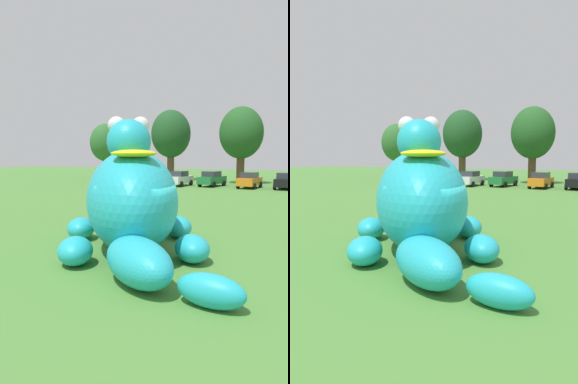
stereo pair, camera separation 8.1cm
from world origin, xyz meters
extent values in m
plane|color=#4C8438|center=(0.00, 0.00, 0.00)|extent=(160.00, 160.00, 0.00)
ellipsoid|color=#23B2C6|center=(-1.01, 1.04, 1.84)|extent=(6.17, 7.29, 3.68)
ellipsoid|color=#23B2C6|center=(-2.44, 3.43, 4.07)|extent=(2.77, 2.83, 1.94)
sphere|color=white|center=(-3.05, 3.40, 4.80)|extent=(0.78, 0.78, 0.78)
sphere|color=white|center=(-2.13, 3.95, 4.80)|extent=(0.78, 0.78, 0.78)
ellipsoid|color=yellow|center=(-1.77, 2.31, 3.53)|extent=(1.87, 1.77, 0.25)
ellipsoid|color=yellow|center=(-1.01, 1.04, 3.53)|extent=(1.87, 1.77, 0.25)
ellipsoid|color=yellow|center=(-0.16, -0.36, 3.53)|extent=(1.87, 1.77, 0.25)
ellipsoid|color=#23B2C6|center=(-3.69, 1.53, 0.45)|extent=(1.77, 1.93, 0.90)
ellipsoid|color=#23B2C6|center=(-0.18, 3.64, 0.45)|extent=(1.77, 1.93, 0.90)
ellipsoid|color=#23B2C6|center=(-1.69, -1.47, 0.45)|extent=(1.77, 1.93, 0.90)
ellipsoid|color=#23B2C6|center=(1.53, 0.47, 0.45)|extent=(1.77, 1.93, 0.90)
ellipsoid|color=#23B2C6|center=(0.93, -2.18, 0.64)|extent=(3.21, 2.99, 1.29)
ellipsoid|color=#23B2C6|center=(3.08, -2.73, 0.39)|extent=(1.77, 1.00, 0.79)
cube|color=white|center=(-9.60, 28.26, 0.72)|extent=(2.05, 4.23, 0.80)
cube|color=#2D333D|center=(-9.61, 28.11, 1.42)|extent=(1.66, 2.09, 0.60)
cylinder|color=black|center=(-10.34, 29.60, 0.32)|extent=(0.29, 0.66, 0.64)
cylinder|color=black|center=(-8.64, 29.45, 0.32)|extent=(0.29, 0.66, 0.64)
cylinder|color=black|center=(-10.55, 27.06, 0.32)|extent=(0.29, 0.66, 0.64)
cylinder|color=black|center=(-8.86, 26.92, 0.32)|extent=(0.29, 0.66, 0.64)
cube|color=#1E7238|center=(-6.11, 29.38, 0.72)|extent=(2.44, 4.35, 0.80)
cube|color=#2D333D|center=(-6.13, 29.23, 1.42)|extent=(1.84, 2.21, 0.60)
cylinder|color=black|center=(-6.70, 30.78, 0.32)|extent=(0.36, 0.67, 0.64)
cylinder|color=black|center=(-5.03, 30.46, 0.32)|extent=(0.36, 0.67, 0.64)
cylinder|color=black|center=(-7.18, 28.29, 0.32)|extent=(0.36, 0.67, 0.64)
cylinder|color=black|center=(-5.51, 27.97, 0.32)|extent=(0.36, 0.67, 0.64)
cube|color=orange|center=(-1.89, 28.97, 0.72)|extent=(2.06, 4.23, 0.80)
cube|color=#2D333D|center=(-1.90, 28.83, 1.42)|extent=(1.66, 2.09, 0.60)
cylinder|color=black|center=(-2.63, 30.32, 0.32)|extent=(0.30, 0.66, 0.64)
cylinder|color=black|center=(-0.93, 30.17, 0.32)|extent=(0.30, 0.66, 0.64)
cylinder|color=black|center=(-2.85, 27.78, 0.32)|extent=(0.30, 0.66, 0.64)
cylinder|color=black|center=(-1.16, 27.63, 0.32)|extent=(0.30, 0.66, 0.64)
cube|color=black|center=(1.69, 29.34, 0.72)|extent=(1.96, 4.20, 0.80)
cube|color=#2D333D|center=(1.68, 29.19, 1.42)|extent=(1.62, 2.06, 0.60)
cylinder|color=black|center=(0.93, 30.66, 0.32)|extent=(0.28, 0.65, 0.64)
cylinder|color=black|center=(0.76, 28.13, 0.32)|extent=(0.28, 0.65, 0.64)
cylinder|color=brown|center=(-23.88, 35.02, 1.43)|extent=(0.82, 0.82, 2.87)
ellipsoid|color=#2D662D|center=(-23.88, 35.02, 5.40)|extent=(4.59, 4.59, 5.51)
cylinder|color=brown|center=(-14.40, 37.22, 1.73)|extent=(0.99, 0.99, 3.47)
ellipsoid|color=#1E4C23|center=(-14.40, 37.22, 6.52)|extent=(5.55, 5.55, 6.66)
cylinder|color=brown|center=(-4.18, 35.14, 1.67)|extent=(0.95, 0.95, 3.33)
ellipsoid|color=#235623|center=(-4.18, 35.14, 6.27)|extent=(5.33, 5.33, 6.40)
cylinder|color=black|center=(-3.90, 9.43, 0.44)|extent=(0.26, 0.26, 0.88)
cube|color=red|center=(-3.90, 9.43, 1.18)|extent=(0.38, 0.22, 0.60)
sphere|color=beige|center=(-3.90, 9.43, 1.60)|extent=(0.22, 0.22, 0.22)
cylinder|color=#726656|center=(-4.66, 9.44, 0.44)|extent=(0.26, 0.26, 0.88)
cube|color=black|center=(-4.66, 9.44, 1.18)|extent=(0.38, 0.22, 0.60)
sphere|color=brown|center=(-4.66, 9.44, 1.60)|extent=(0.22, 0.22, 0.22)
camera|label=1|loc=(5.30, -10.55, 3.46)|focal=33.90mm
camera|label=2|loc=(5.38, -10.51, 3.46)|focal=33.90mm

